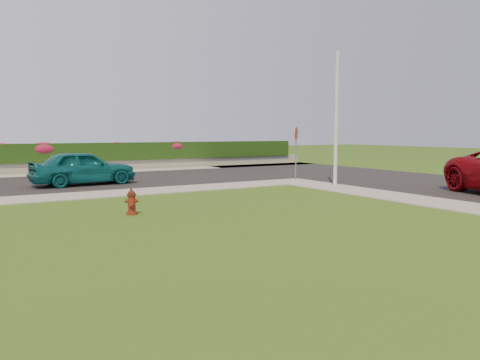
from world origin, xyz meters
TOP-DOWN VIEW (x-y plane):
  - ground at (0.00, 0.00)m, footprint 120.00×120.00m
  - street_right at (12.00, 4.00)m, footprint 8.00×32.00m
  - street_far at (-5.00, 14.00)m, footprint 26.00×8.00m
  - curb_corner at (7.00, 9.00)m, footprint 2.00×2.00m
  - sidewalk_beyond at (-1.00, 19.00)m, footprint 34.00×2.00m
  - retaining_wall at (-1.00, 20.50)m, footprint 34.00×0.40m
  - hedge at (-1.00, 20.60)m, footprint 32.00×0.90m
  - fire_hydrant at (-2.35, 4.24)m, footprint 0.39×0.37m
  - sedan_teal at (-1.89, 12.49)m, footprint 4.58×2.14m
  - utility_pole at (7.29, 6.42)m, footprint 0.16×0.16m
  - stop_sign at (7.43, 9.37)m, footprint 0.57×0.46m
  - flower_clump_c at (-4.54, 20.50)m, footprint 1.04×0.67m
  - flower_clump_d at (-2.38, 20.50)m, footprint 1.50×0.97m
  - flower_clump_e at (1.92, 20.50)m, footprint 1.01×0.65m
  - flower_clump_f at (5.86, 20.50)m, footprint 1.34×0.86m

SIDE VIEW (x-z plane):
  - ground at x=0.00m, z-range 0.00..0.00m
  - street_right at x=12.00m, z-range 0.00..0.04m
  - street_far at x=-5.00m, z-range 0.00..0.04m
  - curb_corner at x=7.00m, z-range 0.00..0.04m
  - sidewalk_beyond at x=-1.00m, z-range 0.00..0.04m
  - retaining_wall at x=-1.00m, z-range 0.00..0.60m
  - fire_hydrant at x=-2.35m, z-range -0.02..0.73m
  - sedan_teal at x=-1.89m, z-range 0.04..1.56m
  - hedge at x=-1.00m, z-range 0.60..1.70m
  - flower_clump_d at x=-2.38m, z-range 1.03..1.78m
  - flower_clump_f at x=5.86m, z-range 1.10..1.77m
  - flower_clump_c at x=-4.54m, z-range 1.23..1.75m
  - flower_clump_e at x=1.92m, z-range 1.24..1.75m
  - stop_sign at x=7.43m, z-range 0.65..3.30m
  - utility_pole at x=7.29m, z-range 0.00..5.72m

